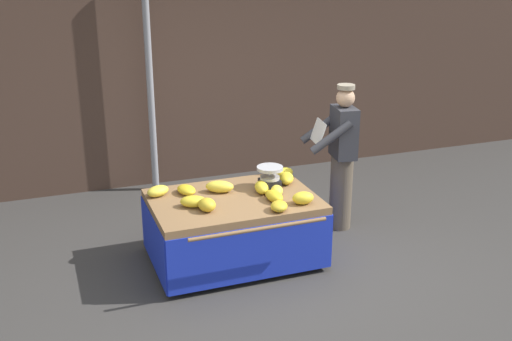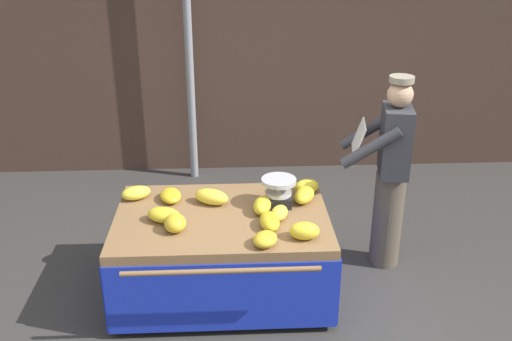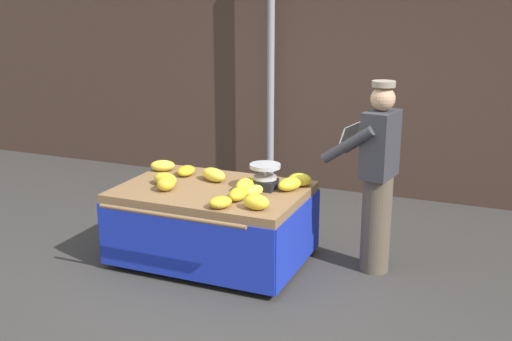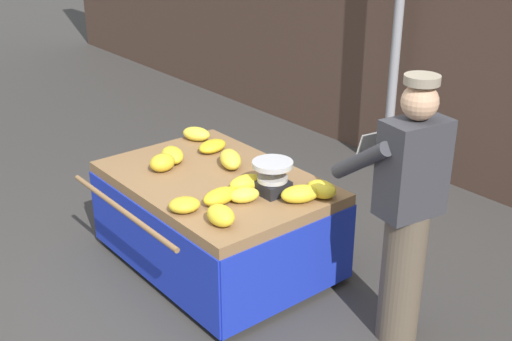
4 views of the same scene
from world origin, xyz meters
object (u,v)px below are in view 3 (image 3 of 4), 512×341
banana_bunch_0 (254,191)px  banana_bunch_2 (165,179)px  banana_bunch_7 (163,166)px  banana_bunch_9 (290,184)px  vendor_person (377,177)px  banana_bunch_5 (220,202)px  banana_bunch_6 (186,171)px  banana_bunch_10 (256,202)px  banana_cart (212,207)px  weighing_scale (265,177)px  banana_bunch_1 (238,194)px  banana_bunch_11 (166,184)px  banana_bunch_4 (300,180)px  street_pole (271,68)px  banana_bunch_3 (214,175)px  banana_bunch_8 (246,185)px

banana_bunch_0 → banana_bunch_2: size_ratio=0.78×
banana_bunch_7 → banana_bunch_9: size_ratio=0.93×
banana_bunch_9 → vendor_person: bearing=12.1°
banana_bunch_5 → banana_bunch_6: banana_bunch_5 is taller
banana_bunch_5 → banana_bunch_9: bearing=61.6°
banana_bunch_0 → banana_bunch_10: bearing=-63.3°
banana_cart → banana_bunch_2: banana_bunch_2 is taller
weighing_scale → vendor_person: 0.99m
banana_bunch_1 → banana_bunch_7: size_ratio=1.09×
banana_bunch_6 → banana_bunch_11: bearing=-81.4°
banana_cart → vendor_person: (1.43, 0.37, 0.35)m
weighing_scale → banana_bunch_4: weighing_scale is taller
street_pole → banana_bunch_7: size_ratio=12.70×
banana_bunch_3 → banana_bunch_11: bearing=-121.2°
banana_cart → vendor_person: vendor_person is taller
banana_bunch_10 → banana_bunch_11: banana_bunch_11 is taller
weighing_scale → banana_bunch_1: size_ratio=1.05×
banana_bunch_1 → banana_bunch_3: size_ratio=0.90×
banana_bunch_0 → banana_bunch_8: size_ratio=0.81×
banana_cart → banana_bunch_8: (0.32, 0.04, 0.24)m
banana_bunch_7 → banana_bunch_11: (0.37, -0.55, 0.01)m
banana_bunch_4 → banana_bunch_3: bearing=-168.6°
street_pole → banana_bunch_9: (1.03, -2.15, -0.78)m
banana_bunch_0 → banana_bunch_9: (0.23, 0.29, 0.01)m
banana_bunch_10 → banana_bunch_11: 0.96m
weighing_scale → banana_bunch_2: weighing_scale is taller
weighing_scale → banana_bunch_5: 0.64m
banana_bunch_1 → banana_bunch_9: bearing=53.5°
banana_bunch_1 → banana_bunch_7: bearing=153.2°
banana_bunch_0 → banana_bunch_11: 0.81m
banana_bunch_1 → banana_bunch_4: (0.36, 0.58, 0.01)m
banana_bunch_5 → banana_bunch_6: 1.05m
banana_bunch_3 → banana_bunch_7: bearing=169.1°
banana_bunch_2 → banana_bunch_8: 0.77m
banana_bunch_10 → banana_bunch_8: bearing=123.4°
banana_bunch_6 → vendor_person: bearing=2.8°
banana_bunch_11 → banana_bunch_7: bearing=123.6°
banana_bunch_0 → banana_bunch_5: banana_bunch_0 is taller
banana_bunch_4 → banana_bunch_10: bearing=-98.8°
banana_bunch_8 → banana_bunch_11: (-0.67, -0.26, 0.00)m
weighing_scale → banana_bunch_0: bearing=-93.2°
banana_bunch_6 → banana_bunch_9: (1.10, -0.07, 0.01)m
banana_cart → banana_bunch_5: 0.61m
banana_bunch_2 → banana_bunch_6: banana_bunch_2 is taller
banana_bunch_5 → weighing_scale: bearing=76.5°
banana_bunch_4 → vendor_person: bearing=0.3°
banana_bunch_6 → banana_bunch_2: bearing=-93.0°
banana_bunch_0 → banana_bunch_9: banana_bunch_9 is taller
weighing_scale → banana_bunch_4: bearing=39.5°
banana_bunch_11 → banana_bunch_2: bearing=123.3°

